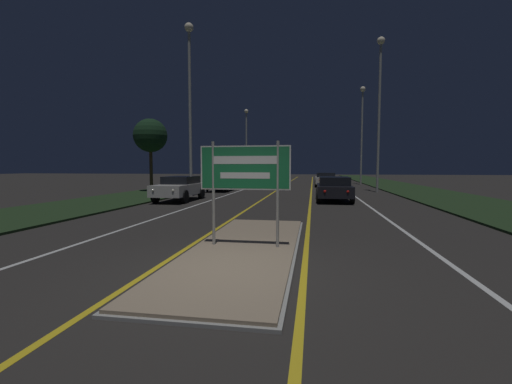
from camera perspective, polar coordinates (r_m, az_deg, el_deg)
The scene contains 21 objects.
ground_plane at distance 6.32m, azimuth -5.05°, elevation -13.38°, with size 160.00×160.00×0.00m, color #282623.
median_island at distance 7.97m, azimuth -1.81°, elevation -9.33°, with size 2.39×7.67×0.10m.
verge_left at distance 28.15m, azimuth -13.56°, elevation 0.31°, with size 5.00×100.00×0.08m.
verge_right at distance 27.10m, azimuth 26.62°, elevation -0.17°, with size 5.00×100.00×0.08m.
centre_line_yellow_left at distance 31.02m, azimuth 4.13°, elevation 0.71°, with size 0.12×70.00×0.01m.
centre_line_yellow_right at distance 30.89m, azimuth 9.25°, elevation 0.65°, with size 0.12×70.00×0.01m.
lane_line_white_left at distance 31.41m, azimuth -0.99°, elevation 0.76°, with size 0.12×70.00×0.01m.
lane_line_white_right at distance 31.00m, azimuth 14.46°, elevation 0.58°, with size 0.12×70.00×0.01m.
edge_line_white_left at distance 32.10m, azimuth -6.27°, elevation 0.81°, with size 0.10×70.00×0.01m.
edge_line_white_right at distance 31.40m, azimuth 19.92°, elevation 0.51°, with size 0.10×70.00×0.01m.
highway_sign at distance 7.74m, azimuth -1.85°, elevation 3.29°, with size 2.07×0.07×2.39m.
streetlight_left_near at distance 23.10m, azimuth -10.99°, elevation 17.18°, with size 0.57×0.57×10.90m.
streetlight_left_far at distance 42.67m, azimuth -1.61°, elevation 9.29°, with size 0.50×0.50×8.95m.
streetlight_right_near at distance 27.55m, azimuth 19.91°, elevation 15.37°, with size 0.57×0.57×11.29m.
streetlight_right_far at distance 38.49m, azimuth 17.26°, elevation 11.22°, with size 0.56×0.56×10.30m.
car_receding_0 at distance 19.48m, azimuth 12.85°, elevation 0.63°, with size 1.94×4.38×1.35m.
car_receding_1 at distance 33.35m, azimuth 11.50°, elevation 2.12°, with size 2.03×4.06×1.34m.
car_approaching_0 at distance 19.66m, azimuth -12.54°, elevation 0.74°, with size 1.84×4.38×1.37m.
car_approaching_1 at distance 27.19m, azimuth -5.74°, elevation 1.78°, with size 1.88×4.53×1.38m.
car_approaching_2 at distance 35.05m, azimuth 3.22°, elevation 2.35°, with size 1.96×4.47×1.41m.
roadside_palm_left at distance 26.94m, azimuth -17.20°, elevation 8.93°, with size 2.49×2.49×5.39m.
Camera 1 is at (1.53, -5.83, 1.91)m, focal length 24.00 mm.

